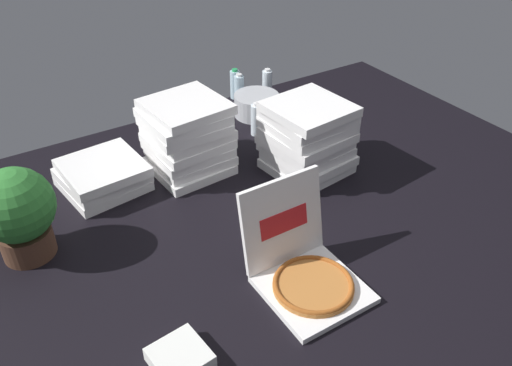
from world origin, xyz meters
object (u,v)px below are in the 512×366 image
potted_plant (18,211)px  napkin_pile (180,358)px  open_pizza_box (304,268)px  ice_bucket (257,105)px  water_bottle_3 (267,84)px  water_bottle_0 (256,120)px  pizza_stack_left_far (307,138)px  water_bottle_2 (235,84)px  pizza_stack_right_mid (103,175)px  water_bottle_1 (239,89)px  pizza_stack_center_far (187,137)px

potted_plant → napkin_pile: 0.91m
open_pizza_box → ice_bucket: size_ratio=1.61×
ice_bucket → water_bottle_3: 0.25m
water_bottle_3 → napkin_pile: (-1.37, -1.56, -0.07)m
open_pizza_box → potted_plant: potted_plant is taller
water_bottle_0 → napkin_pile: 1.59m
napkin_pile → pizza_stack_left_far: bearing=34.5°
water_bottle_2 → pizza_stack_right_mid: bearing=-153.6°
pizza_stack_left_far → pizza_stack_right_mid: 1.03m
water_bottle_2 → napkin_pile: bearing=-125.6°
open_pizza_box → water_bottle_1: 1.62m
water_bottle_0 → water_bottle_1: (0.12, 0.40, 0.00)m
ice_bucket → water_bottle_1: bearing=92.3°
water_bottle_1 → water_bottle_3: same height
open_pizza_box → pizza_stack_center_far: (-0.01, 0.99, 0.11)m
open_pizza_box → water_bottle_0: 1.20m
water_bottle_2 → napkin_pile: 2.05m
water_bottle_0 → water_bottle_1: 0.42m
water_bottle_0 → water_bottle_1: bearing=72.7°
water_bottle_1 → potted_plant: bearing=-153.1°
water_bottle_2 → ice_bucket: bearing=-91.9°
open_pizza_box → water_bottle_2: size_ratio=2.24×
water_bottle_1 → ice_bucket: bearing=-87.7°
water_bottle_1 → water_bottle_2: same height
pizza_stack_center_far → pizza_stack_left_far: bearing=-33.4°
ice_bucket → open_pizza_box: bearing=-114.9°
ice_bucket → napkin_pile: (-1.19, -1.39, -0.04)m
pizza_stack_right_mid → ice_bucket: pizza_stack_right_mid is taller
open_pizza_box → water_bottle_3: 1.68m
pizza_stack_right_mid → water_bottle_1: bearing=23.2°
open_pizza_box → pizza_stack_right_mid: 1.15m
potted_plant → pizza_stack_center_far: bearing=15.1°
pizza_stack_left_far → water_bottle_1: size_ratio=2.13×
water_bottle_0 → pizza_stack_right_mid: bearing=-177.0°
open_pizza_box → water_bottle_2: 1.70m
ice_bucket → water_bottle_3: size_ratio=1.39×
ice_bucket → water_bottle_2: 0.28m
ice_bucket → napkin_pile: bearing=-130.4°
pizza_stack_center_far → napkin_pile: (-0.57, -1.07, -0.16)m
water_bottle_2 → water_bottle_0: bearing=-106.4°
open_pizza_box → napkin_pile: 0.59m
water_bottle_3 → ice_bucket: bearing=-138.3°
pizza_stack_center_far → pizza_stack_right_mid: 0.46m
ice_bucket → potted_plant: size_ratio=0.68×
water_bottle_2 → napkin_pile: water_bottle_2 is taller
pizza_stack_left_far → potted_plant: 1.38m
water_bottle_1 → potted_plant: potted_plant is taller
water_bottle_1 → water_bottle_3: 0.20m
water_bottle_0 → water_bottle_2: same height
pizza_stack_left_far → water_bottle_0: pizza_stack_left_far is taller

